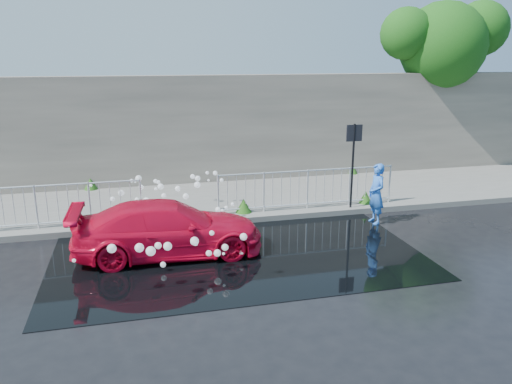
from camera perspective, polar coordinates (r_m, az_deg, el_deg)
ground at (r=10.30m, az=-3.86°, el=-9.22°), size 90.00×90.00×0.00m
pavement at (r=14.92m, az=-7.26°, el=-1.09°), size 30.00×4.00×0.15m
curb at (r=13.03m, az=-6.20°, el=-3.50°), size 30.00×0.25×0.16m
retaining_wall at (r=16.67m, az=-8.38°, el=7.04°), size 30.00×0.60×3.50m
puddle at (r=11.28m, az=-2.25°, el=-6.89°), size 8.00×5.00×0.01m
sign_post at (r=13.85m, az=11.06°, el=4.48°), size 0.45×0.06×2.50m
tree at (r=20.03m, az=20.75°, el=15.76°), size 4.92×3.12×6.21m
railing_left at (r=13.29m, az=-23.84°, el=-1.42°), size 5.05×0.05×1.10m
railing_right at (r=13.85m, az=5.90°, el=0.49°), size 5.05×0.05×1.10m
weeds at (r=14.34m, az=-7.53°, el=-0.74°), size 12.17×3.93×0.37m
water_spray at (r=12.00m, az=-9.79°, el=-2.10°), size 3.66×5.61×1.04m
red_car at (r=11.15m, az=-10.00°, el=-4.15°), size 4.16×1.77×1.19m
person at (r=13.33m, az=13.60°, el=-0.20°), size 0.39×0.59×1.59m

